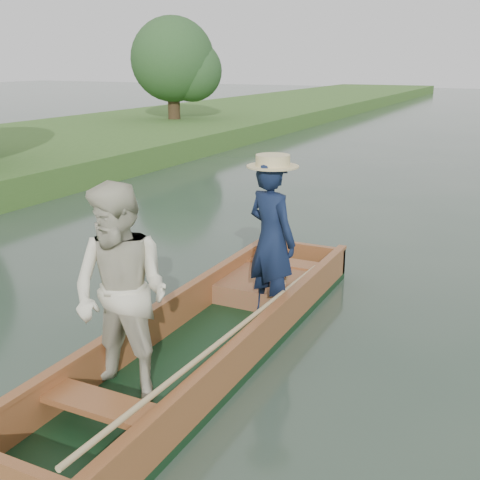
% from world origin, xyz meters
% --- Properties ---
extents(ground, '(120.00, 120.00, 0.00)m').
position_xyz_m(ground, '(0.00, 0.00, 0.00)').
color(ground, '#283D30').
rests_on(ground, ground).
extents(trees_far, '(22.69, 15.34, 4.55)m').
position_xyz_m(trees_far, '(0.89, 7.42, 2.47)').
color(trees_far, '#47331E').
rests_on(trees_far, ground).
extents(punt, '(1.19, 5.02, 1.82)m').
position_xyz_m(punt, '(-0.03, -0.20, 0.62)').
color(punt, black).
rests_on(punt, ground).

